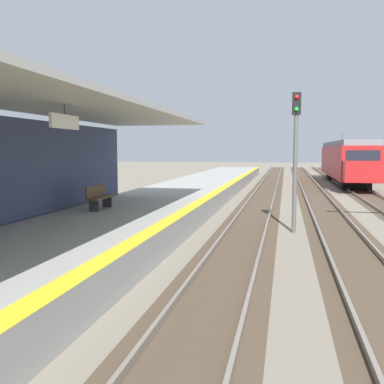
{
  "coord_description": "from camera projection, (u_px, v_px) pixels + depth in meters",
  "views": [
    {
      "loc": [
        3.31,
        0.11,
        3.11
      ],
      "look_at": [
        1.12,
        10.3,
        2.1
      ],
      "focal_mm": 40.84,
      "sensor_mm": 36.0,
      "label": 1
    }
  ],
  "objects": [
    {
      "name": "station_platform",
      "position": [
        132.0,
        219.0,
        16.94
      ],
      "size": [
        5.0,
        80.0,
        0.91
      ],
      "color": "#999993",
      "rests_on": "ground"
    },
    {
      "name": "track_pair_nearest_platform",
      "position": [
        253.0,
        217.0,
        19.95
      ],
      "size": [
        2.34,
        120.0,
        0.16
      ],
      "color": "#4C3D2D",
      "rests_on": "ground"
    },
    {
      "name": "track_pair_middle",
      "position": [
        331.0,
        219.0,
        19.24
      ],
      "size": [
        2.34,
        120.0,
        0.16
      ],
      "color": "#4C3D2D",
      "rests_on": "ground"
    },
    {
      "name": "approaching_train",
      "position": [
        347.0,
        160.0,
        39.59
      ],
      "size": [
        2.93,
        19.6,
        4.76
      ],
      "color": "maroon",
      "rests_on": "ground"
    },
    {
      "name": "rail_signal_post",
      "position": [
        296.0,
        148.0,
        16.14
      ],
      "size": [
        0.32,
        0.34,
        5.2
      ],
      "color": "#4C4C4C",
      "rests_on": "ground"
    },
    {
      "name": "platform_bench",
      "position": [
        99.0,
        197.0,
        16.22
      ],
      "size": [
        0.45,
        1.6,
        0.88
      ],
      "color": "brown",
      "rests_on": "station_platform"
    }
  ]
}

